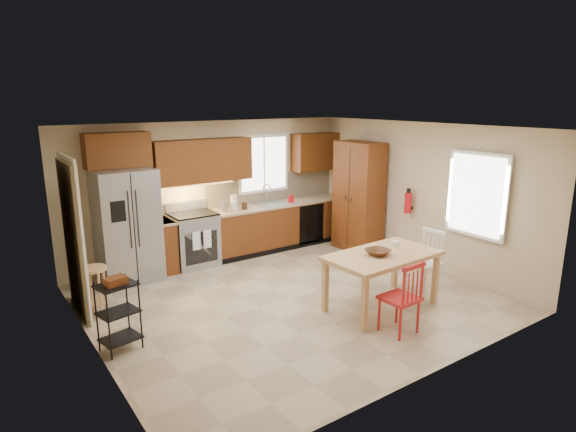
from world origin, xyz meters
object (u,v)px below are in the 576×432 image
(dining_table, at_px, (381,281))
(utility_cart, at_px, (119,316))
(fire_extinguisher, at_px, (408,203))
(chair_white, at_px, (424,262))
(chair_red, at_px, (400,297))
(table_jar, at_px, (395,246))
(refrigerator, at_px, (127,226))
(pantry, at_px, (358,197))
(bar_stool, at_px, (96,292))
(soap_bottle, at_px, (291,198))
(range_stove, at_px, (194,240))
(table_bowl, at_px, (378,255))

(dining_table, bearing_deg, utility_cart, 162.62)
(fire_extinguisher, xyz_separation_m, chair_white, (-0.80, -1.07, -0.63))
(chair_white, bearing_deg, dining_table, 90.71)
(chair_red, xyz_separation_m, table_jar, (0.70, 0.75, 0.35))
(refrigerator, xyz_separation_m, fire_extinguisher, (4.33, -1.98, 0.19))
(pantry, relative_size, bar_stool, 2.98)
(soap_bottle, distance_m, pantry, 1.31)
(dining_table, height_order, table_jar, table_jar)
(range_stove, height_order, table_jar, range_stove)
(range_stove, height_order, soap_bottle, soap_bottle)
(soap_bottle, distance_m, table_jar, 2.98)
(fire_extinguisher, height_order, dining_table, fire_extinguisher)
(refrigerator, bearing_deg, table_bowl, -51.31)
(pantry, xyz_separation_m, utility_cart, (-4.93, -1.26, -0.62))
(chair_red, bearing_deg, dining_table, 59.40)
(chair_red, bearing_deg, utility_cart, 150.44)
(range_stove, xyz_separation_m, dining_table, (1.43, -3.15, -0.07))
(chair_white, xyz_separation_m, utility_cart, (-4.33, 0.86, -0.04))
(soap_bottle, bearing_deg, bar_stool, -164.92)
(table_jar, bearing_deg, fire_extinguisher, 36.07)
(dining_table, distance_m, table_bowl, 0.41)
(utility_cart, bearing_deg, table_bowl, -27.22)
(table_jar, distance_m, bar_stool, 4.21)
(refrigerator, height_order, dining_table, refrigerator)
(bar_stool, bearing_deg, table_jar, -29.35)
(bar_stool, height_order, utility_cart, utility_cart)
(range_stove, distance_m, pantry, 3.19)
(range_stove, height_order, bar_stool, range_stove)
(bar_stool, bearing_deg, chair_red, -43.55)
(soap_bottle, distance_m, fire_extinguisher, 2.27)
(pantry, relative_size, table_jar, 14.86)
(soap_bottle, distance_m, dining_table, 3.19)
(fire_extinguisher, distance_m, chair_white, 1.48)
(fire_extinguisher, bearing_deg, table_jar, -143.93)
(dining_table, xyz_separation_m, table_jar, (0.35, 0.10, 0.43))
(utility_cart, bearing_deg, table_jar, -23.95)
(chair_white, height_order, table_bowl, chair_white)
(dining_table, bearing_deg, refrigerator, 127.50)
(refrigerator, bearing_deg, pantry, -12.62)
(utility_cart, bearing_deg, range_stove, 37.31)
(chair_white, bearing_deg, refrigerator, 46.91)
(refrigerator, height_order, chair_white, refrigerator)
(pantry, distance_m, dining_table, 2.75)
(table_jar, bearing_deg, soap_bottle, 85.20)
(dining_table, xyz_separation_m, utility_cart, (-3.38, 0.91, 0.04))
(refrigerator, distance_m, dining_table, 4.06)
(range_stove, xyz_separation_m, fire_extinguisher, (3.18, -2.04, 0.64))
(soap_bottle, distance_m, table_bowl, 3.16)
(utility_cart, bearing_deg, pantry, 2.63)
(range_stove, relative_size, fire_extinguisher, 2.56)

